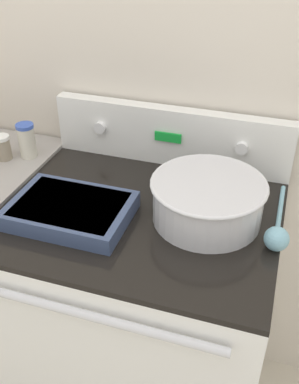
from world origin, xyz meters
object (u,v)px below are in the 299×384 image
at_px(ladle, 277,234).
at_px(spice_jar_white_cap, 3,147).
at_px(mixing_bowl, 208,198).
at_px(casserole_dish, 71,210).
at_px(spice_jar_blue_cap, 27,140).

xyz_separation_m(ladle, spice_jar_white_cap, (-0.93, 0.15, 0.03)).
bearing_deg(mixing_bowl, spice_jar_white_cap, 171.65).
height_order(ladle, spice_jar_white_cap, spice_jar_white_cap).
xyz_separation_m(mixing_bowl, spice_jar_white_cap, (-0.73, 0.11, -0.01)).
relative_size(casserole_dish, ladle, 1.02).
height_order(ladle, spice_jar_blue_cap, spice_jar_blue_cap).
bearing_deg(spice_jar_white_cap, spice_jar_blue_cap, 30.52).
bearing_deg(ladle, spice_jar_blue_cap, 167.18).
relative_size(casserole_dish, spice_jar_blue_cap, 2.78).
distance_m(mixing_bowl, casserole_dish, 0.39).
height_order(mixing_bowl, spice_jar_blue_cap, spice_jar_blue_cap).
relative_size(mixing_bowl, casserole_dish, 0.96).
distance_m(mixing_bowl, ladle, 0.21).
bearing_deg(spice_jar_white_cap, casserole_dish, -31.50).
height_order(spice_jar_blue_cap, spice_jar_white_cap, spice_jar_blue_cap).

